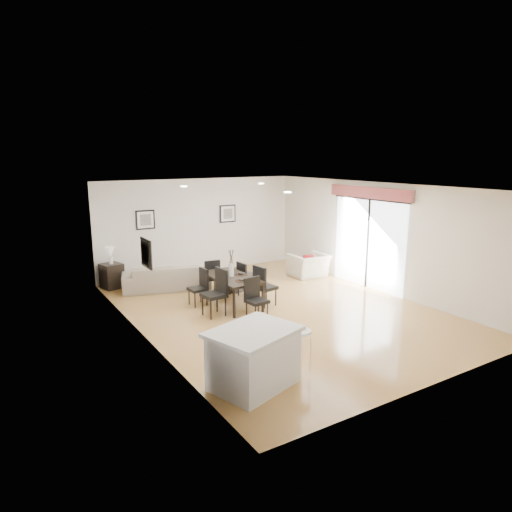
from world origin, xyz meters
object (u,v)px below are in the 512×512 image
dining_chair_enear (263,284)px  kitchen_island (254,358)px  dining_chair_head (255,296)px  sofa (167,277)px  dining_table (232,279)px  side_table (112,276)px  bar_stool (301,336)px  coffee_table (240,282)px  dining_chair_foot (211,275)px  dining_chair_wfar (200,285)px  dining_chair_efar (245,278)px  armchair (309,265)px  dining_chair_wnear (217,289)px

dining_chair_enear → kitchen_island: (-2.09, -3.01, -0.08)m
dining_chair_enear → dining_chair_head: dining_chair_enear is taller
sofa → dining_table: dining_table is taller
dining_chair_enear → kitchen_island: 3.67m
kitchen_island → side_table: bearing=76.7°
sofa → bar_stool: 5.44m
dining_chair_enear → bar_stool: 3.25m
bar_stool → dining_table: bearing=79.3°
side_table → sofa: bearing=-36.3°
coffee_table → dining_table: bearing=-143.3°
dining_chair_foot → kitchen_island: size_ratio=0.58×
dining_chair_head → sofa: bearing=98.6°
dining_chair_wfar → dining_chair_efar: dining_chair_efar is taller
armchair → coffee_table: (-2.25, -0.02, -0.14)m
sofa → coffee_table: size_ratio=2.45×
dining_chair_head → side_table: size_ratio=1.38×
sofa → kitchen_island: kitchen_island is taller
coffee_table → dining_chair_enear: bearing=-114.9°
dining_chair_efar → dining_chair_foot: size_ratio=0.98×
dining_table → coffee_table: size_ratio=1.84×
coffee_table → side_table: size_ratio=1.40×
dining_chair_wfar → dining_chair_head: bearing=19.4°
dining_chair_foot → coffee_table: dining_chair_foot is taller
dining_chair_head → bar_stool: size_ratio=1.27×
armchair → dining_chair_enear: dining_chair_enear is taller
dining_table → kitchen_island: size_ratio=1.10×
dining_chair_enear → bar_stool: (-1.22, -3.01, 0.07)m
sofa → dining_chair_enear: 2.78m
dining_chair_enear → dining_table: bearing=46.4°
dining_chair_efar → dining_chair_head: bearing=153.8°
dining_chair_head → dining_chair_foot: 2.03m
dining_chair_wnear → dining_chair_wfar: bearing=177.5°
dining_chair_foot → armchair: bearing=-172.0°
dining_chair_wnear → dining_chair_enear: size_ratio=1.08×
sofa → dining_table: (0.79, -1.99, 0.29)m
armchair → side_table: armchair is taller
dining_chair_head → bar_stool: 2.51m
side_table → dining_table: bearing=-55.6°
side_table → dining_chair_wfar: bearing=-60.7°
dining_table → dining_chair_efar: size_ratio=1.92×
dining_table → bar_stool: 3.49m
sofa → dining_chair_wnear: dining_chair_wnear is taller
dining_chair_head → dining_chair_foot: size_ratio=1.01×
dining_table → dining_chair_head: bearing=-90.2°
sofa → side_table: size_ratio=3.43×
armchair → dining_chair_efar: (-2.48, -0.68, 0.16)m
dining_chair_enear → side_table: (-2.51, 3.26, -0.20)m
dining_table → dining_chair_enear: size_ratio=1.75×
dining_chair_efar → coffee_table: size_ratio=0.96×
dining_chair_wnear → kitchen_island: (-0.95, -3.03, -0.12)m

